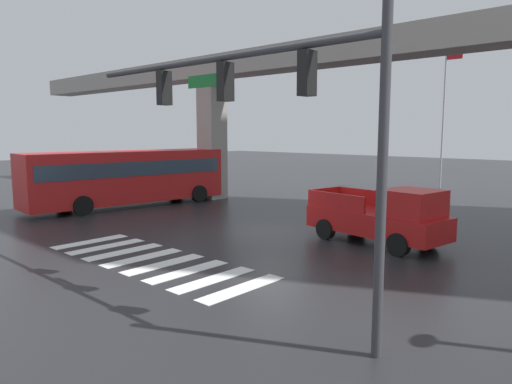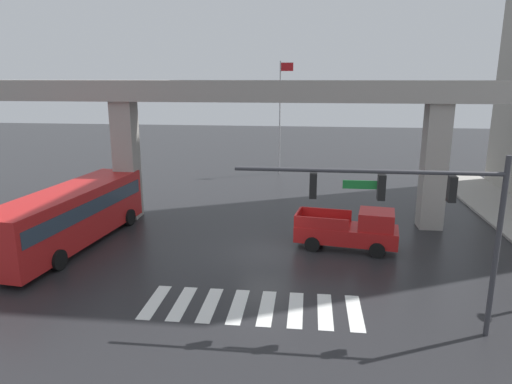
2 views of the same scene
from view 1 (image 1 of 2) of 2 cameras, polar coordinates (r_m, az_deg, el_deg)
ground_plane at (r=18.76m, az=1.80°, el=-4.96°), size 120.00×120.00×0.00m
crosswalk_stripes at (r=15.02m, az=-12.48°, el=-8.22°), size 8.25×2.80×0.01m
elevated_overpass at (r=22.75m, az=10.65°, el=14.95°), size 56.74×1.82×8.34m
pickup_truck at (r=17.15m, az=15.24°, el=-3.01°), size 5.33×2.67×2.08m
city_bus at (r=26.10m, az=-15.40°, el=2.06°), size 3.68×11.01×2.99m
traffic_signal_mast at (r=9.70m, az=1.03°, el=10.75°), size 8.69×0.32×6.20m
flagpole at (r=35.79m, az=22.11°, el=9.51°), size 1.16×0.12×9.82m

